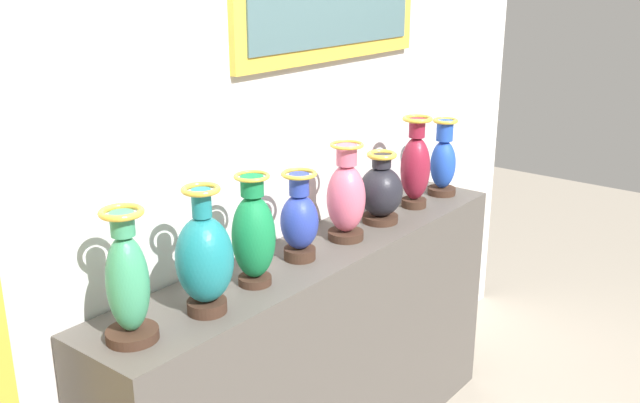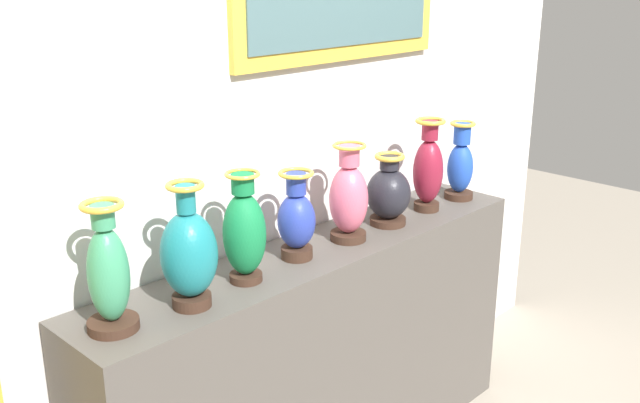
{
  "view_description": "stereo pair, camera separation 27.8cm",
  "coord_description": "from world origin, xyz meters",
  "px_view_note": "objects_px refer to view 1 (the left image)",
  "views": [
    {
      "loc": [
        -2.07,
        -1.64,
        2.1
      ],
      "look_at": [
        0.0,
        0.0,
        1.22
      ],
      "focal_mm": 40.7,
      "sensor_mm": 36.0,
      "label": 1
    },
    {
      "loc": [
        -1.88,
        -1.85,
        2.1
      ],
      "look_at": [
        0.0,
        0.0,
        1.22
      ],
      "focal_mm": 40.7,
      "sensor_mm": 36.0,
      "label": 2
    }
  ],
  "objects_px": {
    "vase_burgundy": "(415,166)",
    "vase_teal": "(205,259)",
    "vase_onyx": "(381,191)",
    "vase_rose": "(346,197)",
    "vase_sapphire": "(443,161)",
    "vase_jade": "(128,283)",
    "vase_cobalt": "(299,220)",
    "vase_emerald": "(254,235)"
  },
  "relations": [
    {
      "from": "vase_jade",
      "to": "vase_teal",
      "type": "distance_m",
      "value": 0.26
    },
    {
      "from": "vase_jade",
      "to": "vase_cobalt",
      "type": "height_order",
      "value": "vase_jade"
    },
    {
      "from": "vase_emerald",
      "to": "vase_burgundy",
      "type": "xyz_separation_m",
      "value": [
        1.06,
        0.01,
        0.01
      ]
    },
    {
      "from": "vase_rose",
      "to": "vase_onyx",
      "type": "relative_size",
      "value": 1.29
    },
    {
      "from": "vase_rose",
      "to": "vase_onyx",
      "type": "height_order",
      "value": "vase_rose"
    },
    {
      "from": "vase_burgundy",
      "to": "vase_sapphire",
      "type": "distance_m",
      "value": 0.25
    },
    {
      "from": "vase_emerald",
      "to": "vase_sapphire",
      "type": "relative_size",
      "value": 1.08
    },
    {
      "from": "vase_emerald",
      "to": "vase_rose",
      "type": "xyz_separation_m",
      "value": [
        0.54,
        0.01,
        -0.01
      ]
    },
    {
      "from": "vase_jade",
      "to": "vase_sapphire",
      "type": "height_order",
      "value": "vase_jade"
    },
    {
      "from": "vase_jade",
      "to": "vase_teal",
      "type": "xyz_separation_m",
      "value": [
        0.26,
        -0.04,
        0.0
      ]
    },
    {
      "from": "vase_emerald",
      "to": "vase_cobalt",
      "type": "height_order",
      "value": "vase_emerald"
    },
    {
      "from": "vase_jade",
      "to": "vase_burgundy",
      "type": "relative_size",
      "value": 0.98
    },
    {
      "from": "vase_sapphire",
      "to": "vase_jade",
      "type": "bearing_deg",
      "value": 179.5
    },
    {
      "from": "vase_rose",
      "to": "vase_sapphire",
      "type": "xyz_separation_m",
      "value": [
        0.77,
        -0.01,
        -0.01
      ]
    },
    {
      "from": "vase_jade",
      "to": "vase_teal",
      "type": "relative_size",
      "value": 0.97
    },
    {
      "from": "vase_jade",
      "to": "vase_cobalt",
      "type": "relative_size",
      "value": 1.2
    },
    {
      "from": "vase_onyx",
      "to": "vase_sapphire",
      "type": "relative_size",
      "value": 0.84
    },
    {
      "from": "vase_emerald",
      "to": "vase_rose",
      "type": "distance_m",
      "value": 0.54
    },
    {
      "from": "vase_rose",
      "to": "vase_sapphire",
      "type": "relative_size",
      "value": 1.08
    },
    {
      "from": "vase_rose",
      "to": "vase_onyx",
      "type": "bearing_deg",
      "value": 0.82
    },
    {
      "from": "vase_teal",
      "to": "vase_cobalt",
      "type": "distance_m",
      "value": 0.52
    },
    {
      "from": "vase_teal",
      "to": "vase_cobalt",
      "type": "bearing_deg",
      "value": 5.24
    },
    {
      "from": "vase_onyx",
      "to": "vase_jade",
      "type": "bearing_deg",
      "value": 179.89
    },
    {
      "from": "vase_burgundy",
      "to": "vase_rose",
      "type": "bearing_deg",
      "value": 179.61
    },
    {
      "from": "vase_rose",
      "to": "vase_sapphire",
      "type": "bearing_deg",
      "value": -0.72
    },
    {
      "from": "vase_rose",
      "to": "vase_jade",
      "type": "bearing_deg",
      "value": 179.67
    },
    {
      "from": "vase_emerald",
      "to": "vase_onyx",
      "type": "distance_m",
      "value": 0.8
    },
    {
      "from": "vase_teal",
      "to": "vase_sapphire",
      "type": "distance_m",
      "value": 1.56
    },
    {
      "from": "vase_emerald",
      "to": "vase_rose",
      "type": "relative_size",
      "value": 1.0
    },
    {
      "from": "vase_sapphire",
      "to": "vase_cobalt",
      "type": "bearing_deg",
      "value": 178.84
    },
    {
      "from": "vase_teal",
      "to": "vase_sapphire",
      "type": "relative_size",
      "value": 1.14
    },
    {
      "from": "vase_emerald",
      "to": "vase_onyx",
      "type": "bearing_deg",
      "value": 0.97
    },
    {
      "from": "vase_onyx",
      "to": "vase_burgundy",
      "type": "relative_size",
      "value": 0.74
    },
    {
      "from": "vase_burgundy",
      "to": "vase_onyx",
      "type": "bearing_deg",
      "value": 178.44
    },
    {
      "from": "vase_rose",
      "to": "vase_burgundy",
      "type": "relative_size",
      "value": 0.95
    },
    {
      "from": "vase_sapphire",
      "to": "vase_emerald",
      "type": "bearing_deg",
      "value": -179.99
    },
    {
      "from": "vase_burgundy",
      "to": "vase_teal",
      "type": "bearing_deg",
      "value": -178.58
    },
    {
      "from": "vase_teal",
      "to": "vase_onyx",
      "type": "distance_m",
      "value": 1.05
    },
    {
      "from": "vase_cobalt",
      "to": "vase_burgundy",
      "type": "relative_size",
      "value": 0.82
    },
    {
      "from": "vase_sapphire",
      "to": "vase_rose",
      "type": "bearing_deg",
      "value": 179.28
    },
    {
      "from": "vase_emerald",
      "to": "vase_rose",
      "type": "height_order",
      "value": "same"
    },
    {
      "from": "vase_onyx",
      "to": "vase_teal",
      "type": "bearing_deg",
      "value": -177.83
    }
  ]
}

